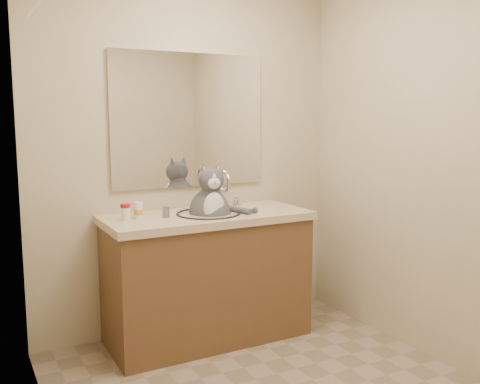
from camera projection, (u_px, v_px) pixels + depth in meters
name	position (u px, v px, depth m)	size (l,w,h in m)	color
room	(290.00, 174.00, 2.59)	(2.22, 2.52, 2.42)	gray
vanity	(208.00, 274.00, 3.54)	(1.34, 0.59, 1.12)	brown
mirror	(190.00, 120.00, 3.63)	(1.10, 0.02, 0.90)	white
shower_curtain	(63.00, 226.00, 2.21)	(0.02, 1.30, 1.93)	#C3B593
cat	(211.00, 211.00, 3.48)	(0.38, 0.36, 0.54)	#48494D
pill_bottle_redcap	(126.00, 212.00, 3.24)	(0.07, 0.07, 0.10)	white
pill_bottle_orange	(138.00, 211.00, 3.30)	(0.06, 0.06, 0.10)	white
grey_canister	(166.00, 212.00, 3.34)	(0.05, 0.05, 0.07)	slate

